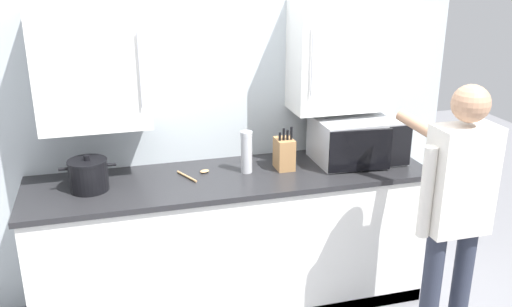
% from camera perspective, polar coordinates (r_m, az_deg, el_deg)
% --- Properties ---
extents(back_wall_tiled, '(3.34, 0.44, 2.90)m').
position_cam_1_polar(back_wall_tiled, '(3.68, -3.89, 7.63)').
color(back_wall_tiled, '#B2BCC1').
rests_on(back_wall_tiled, ground_plane).
extents(counter_unit, '(2.55, 0.69, 0.94)m').
position_cam_1_polar(counter_unit, '(3.73, -2.45, -9.02)').
color(counter_unit, white).
rests_on(counter_unit, ground_plane).
extents(microwave_oven, '(0.57, 0.45, 0.30)m').
position_cam_1_polar(microwave_oven, '(3.78, 10.04, 1.38)').
color(microwave_oven, '#B7BABF').
rests_on(microwave_oven, counter_unit).
extents(stock_pot, '(0.33, 0.23, 0.22)m').
position_cam_1_polar(stock_pot, '(3.42, -16.82, -2.13)').
color(stock_pot, black).
rests_on(stock_pot, counter_unit).
extents(thermos_flask, '(0.08, 0.08, 0.27)m').
position_cam_1_polar(thermos_flask, '(3.53, -0.99, 0.17)').
color(thermos_flask, '#B7BABF').
rests_on(thermos_flask, counter_unit).
extents(wooden_spoon, '(0.21, 0.20, 0.02)m').
position_cam_1_polar(wooden_spoon, '(3.54, -6.16, -2.07)').
color(wooden_spoon, tan).
rests_on(wooden_spoon, counter_unit).
extents(knife_block, '(0.11, 0.15, 0.29)m').
position_cam_1_polar(knife_block, '(3.60, 2.91, 0.01)').
color(knife_block, '#A37547').
rests_on(knife_block, counter_unit).
extents(person_figure, '(0.44, 0.62, 1.65)m').
position_cam_1_polar(person_figure, '(3.24, 19.79, -4.81)').
color(person_figure, '#282D3D').
rests_on(person_figure, ground_plane).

